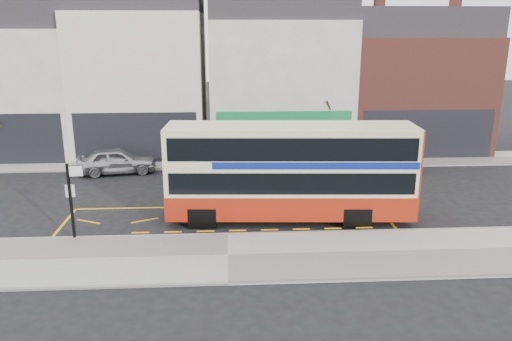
{
  "coord_description": "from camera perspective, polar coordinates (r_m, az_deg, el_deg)",
  "views": [
    {
      "loc": [
        0.08,
        -18.84,
        8.03
      ],
      "look_at": [
        1.26,
        2.0,
        2.07
      ],
      "focal_mm": 35.0,
      "sensor_mm": 36.0,
      "label": 1
    }
  ],
  "objects": [
    {
      "name": "street_tree_right",
      "position": [
        31.49,
        8.15,
        7.2
      ],
      "size": [
        2.27,
        2.27,
        4.89
      ],
      "color": "#332217",
      "rests_on": "ground"
    },
    {
      "name": "terrace_left",
      "position": [
        34.4,
        -12.82,
        11.04
      ],
      "size": [
        8.0,
        8.01,
        11.8
      ],
      "color": "silver",
      "rests_on": "ground"
    },
    {
      "name": "double_decker_bus",
      "position": [
        21.25,
        4.02,
        -0.05
      ],
      "size": [
        10.56,
        3.0,
        4.17
      ],
      "rotation": [
        0.0,
        0.0,
        -0.06
      ],
      "color": "beige",
      "rests_on": "ground"
    },
    {
      "name": "car_white",
      "position": [
        29.65,
        13.94,
        1.15
      ],
      "size": [
        5.01,
        2.46,
        1.4
      ],
      "primitive_type": "imported",
      "rotation": [
        0.0,
        0.0,
        1.47
      ],
      "color": "white",
      "rests_on": "ground"
    },
    {
      "name": "kerb",
      "position": [
        20.11,
        -3.24,
        -7.39
      ],
      "size": [
        40.0,
        0.15,
        0.15
      ],
      "primitive_type": "cube",
      "color": "gray",
      "rests_on": "ground"
    },
    {
      "name": "pavement",
      "position": [
        18.36,
        -3.23,
        -9.77
      ],
      "size": [
        40.0,
        4.0,
        0.15
      ],
      "primitive_type": "cube",
      "color": "#A3A19B",
      "rests_on": "ground"
    },
    {
      "name": "car_silver",
      "position": [
        29.62,
        -15.62,
        1.09
      ],
      "size": [
        4.59,
        2.45,
        1.48
      ],
      "primitive_type": "imported",
      "rotation": [
        0.0,
        0.0,
        1.74
      ],
      "color": "#B7B6BB",
      "rests_on": "ground"
    },
    {
      "name": "ground",
      "position": [
        20.49,
        -3.24,
        -7.17
      ],
      "size": [
        120.0,
        120.0,
        0.0
      ],
      "primitive_type": "plane",
      "color": "black",
      "rests_on": "ground"
    },
    {
      "name": "road_markings",
      "position": [
        21.96,
        -3.25,
        -5.52
      ],
      "size": [
        14.0,
        3.4,
        0.01
      ],
      "primitive_type": null,
      "color": "yellow",
      "rests_on": "ground"
    },
    {
      "name": "terrace_far_left",
      "position": [
        36.6,
        -25.38,
        9.41
      ],
      "size": [
        8.0,
        8.01,
        10.8
      ],
      "color": "white",
      "rests_on": "ground"
    },
    {
      "name": "far_pavement",
      "position": [
        30.89,
        -3.29,
        0.99
      ],
      "size": [
        50.0,
        3.0,
        0.15
      ],
      "primitive_type": "cube",
      "color": "#A3A19B",
      "rests_on": "ground"
    },
    {
      "name": "bus_stop_post",
      "position": [
        20.35,
        -20.31,
        -2.5
      ],
      "size": [
        0.75,
        0.15,
        2.99
      ],
      "rotation": [
        0.0,
        0.0,
        0.1
      ],
      "color": "black",
      "rests_on": "pavement"
    },
    {
      "name": "car_grey",
      "position": [
        29.09,
        -5.14,
        1.26
      ],
      "size": [
        4.33,
        1.87,
        1.39
      ],
      "primitive_type": "imported",
      "rotation": [
        0.0,
        0.0,
        1.67
      ],
      "color": "#404248",
      "rests_on": "ground"
    },
    {
      "name": "terrace_green_shop",
      "position": [
        34.13,
        2.56,
        10.95
      ],
      "size": [
        9.0,
        8.01,
        11.3
      ],
      "color": "white",
      "rests_on": "ground"
    },
    {
      "name": "terrace_right",
      "position": [
        36.2,
        17.08,
        9.77
      ],
      "size": [
        9.0,
        8.01,
        10.3
      ],
      "color": "brown",
      "rests_on": "ground"
    }
  ]
}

